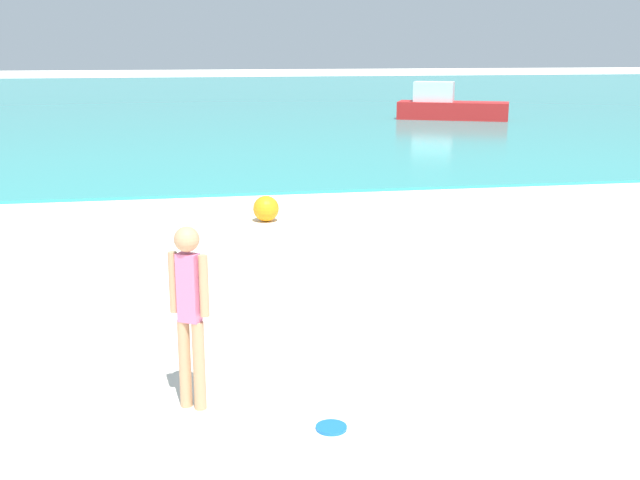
% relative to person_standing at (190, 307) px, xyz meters
% --- Properties ---
extents(water, '(160.00, 60.00, 0.06)m').
position_rel_person_standing_xyz_m(water, '(1.90, 39.27, -0.84)').
color(water, teal).
rests_on(water, ground).
extents(person_standing, '(0.31, 0.22, 1.53)m').
position_rel_person_standing_xyz_m(person_standing, '(0.00, 0.00, 0.00)').
color(person_standing, tan).
rests_on(person_standing, ground).
extents(frisbee, '(0.25, 0.25, 0.03)m').
position_rel_person_standing_xyz_m(frisbee, '(1.04, -0.58, -0.86)').
color(frisbee, blue).
rests_on(frisbee, ground).
extents(boat_near, '(4.47, 3.01, 1.46)m').
position_rel_person_standing_xyz_m(boat_near, '(10.65, 23.90, -0.30)').
color(boat_near, red).
rests_on(boat_near, water).
extents(beach_ball, '(0.44, 0.44, 0.44)m').
position_rel_person_standing_xyz_m(beach_ball, '(1.41, 6.91, -0.65)').
color(beach_ball, orange).
rests_on(beach_ball, ground).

